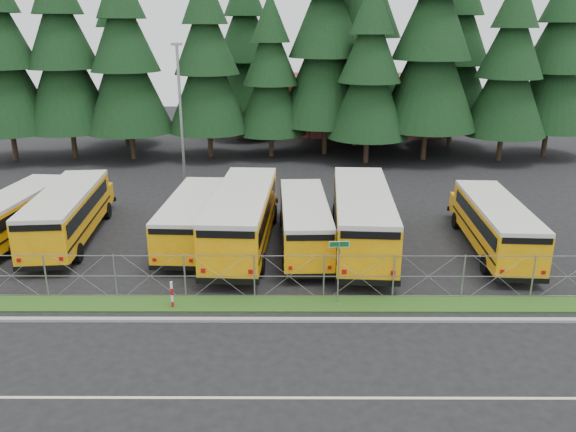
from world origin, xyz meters
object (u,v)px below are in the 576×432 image
at_px(bus_3, 193,219).
at_px(striped_bollard, 172,295).
at_px(bus_east, 493,226).
at_px(light_standard, 181,112).
at_px(bus_0, 20,215).
at_px(bus_6, 362,219).
at_px(bus_5, 304,224).
at_px(bus_1, 70,215).
at_px(bus_4, 243,218).
at_px(street_sign, 339,259).

height_order(bus_3, striped_bollard, bus_3).
distance_m(bus_east, light_standard, 22.09).
distance_m(bus_0, bus_6, 18.83).
relative_size(bus_0, bus_5, 0.96).
bearing_deg(light_standard, bus_1, -112.97).
xyz_separation_m(bus_1, light_standard, (4.40, 10.38, 4.05)).
bearing_deg(bus_3, light_standard, 105.19).
bearing_deg(bus_0, striped_bollard, -35.16).
xyz_separation_m(bus_4, light_standard, (-5.16, 11.34, 3.91)).
distance_m(bus_0, street_sign, 18.77).
distance_m(bus_1, street_sign, 15.87).
xyz_separation_m(bus_0, bus_1, (2.98, -0.51, 0.15)).
relative_size(bus_3, bus_5, 0.97).
bearing_deg(bus_1, bus_4, -10.98).
relative_size(bus_1, bus_3, 1.10).
bearing_deg(bus_0, bus_4, -2.10).
distance_m(bus_4, bus_5, 3.21).
xyz_separation_m(street_sign, striped_bollard, (-6.95, -0.49, -1.43)).
distance_m(bus_3, bus_6, 9.05).
xyz_separation_m(bus_1, bus_east, (22.58, -1.47, -0.08)).
bearing_deg(bus_3, street_sign, -41.55).
bearing_deg(bus_6, light_standard, 138.59).
height_order(bus_0, bus_1, bus_1).
height_order(bus_5, bus_east, bus_east).
bearing_deg(bus_3, bus_east, -1.57).
bearing_deg(bus_5, bus_3, 170.85).
bearing_deg(bus_4, light_standard, 117.52).
bearing_deg(bus_0, bus_5, -1.13).
height_order(bus_0, bus_6, bus_6).
xyz_separation_m(bus_1, striped_bollard, (7.09, -7.87, -0.85)).
distance_m(bus_5, striped_bollard, 8.88).
bearing_deg(bus_east, light_standard, 150.31).
xyz_separation_m(bus_1, bus_4, (9.56, -0.97, 0.14)).
xyz_separation_m(bus_6, striped_bollard, (-8.69, -6.82, -1.01)).
height_order(bus_3, bus_east, bus_east).
bearing_deg(bus_1, bus_0, 165.07).
relative_size(street_sign, striped_bollard, 2.34).
height_order(bus_4, striped_bollard, bus_4).
height_order(bus_4, bus_east, bus_4).
height_order(bus_0, bus_east, bus_east).
distance_m(bus_4, bus_6, 6.23).
bearing_deg(bus_4, bus_1, 177.28).
bearing_deg(bus_4, street_sign, -51.95).
xyz_separation_m(bus_6, bus_east, (6.80, -0.42, -0.24)).
height_order(street_sign, striped_bollard, street_sign).
bearing_deg(bus_1, light_standard, 61.82).
relative_size(bus_6, street_sign, 4.36).
distance_m(bus_east, street_sign, 10.40).
bearing_deg(light_standard, striped_bollard, -81.61).
xyz_separation_m(bus_5, light_standard, (-8.36, 11.45, 4.15)).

